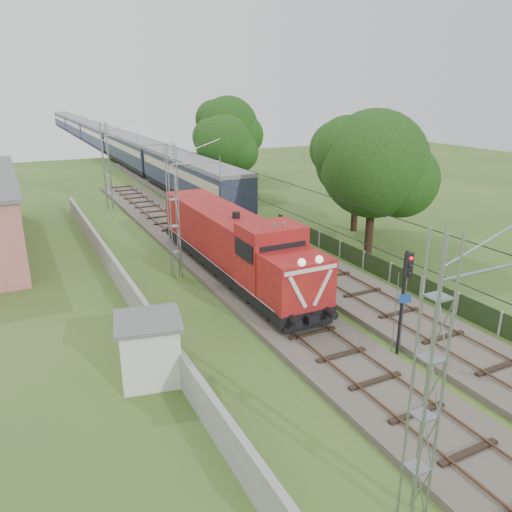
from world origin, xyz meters
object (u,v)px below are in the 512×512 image
coach_rake (100,135)px  relay_hut (150,349)px  locomotive (233,243)px  signal_post (405,285)px

coach_rake → relay_hut: bearing=-98.9°
relay_hut → coach_rake: bearing=81.1°
locomotive → relay_hut: (-7.40, -8.53, -0.94)m
signal_post → relay_hut: signal_post is taller
coach_rake → signal_post: signal_post is taller
coach_rake → locomotive: bearing=-94.1°
coach_rake → relay_hut: size_ratio=41.03×
locomotive → signal_post: (2.61, -11.50, 0.97)m
relay_hut → signal_post: bearing=-16.5°
coach_rake → relay_hut: 80.10m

